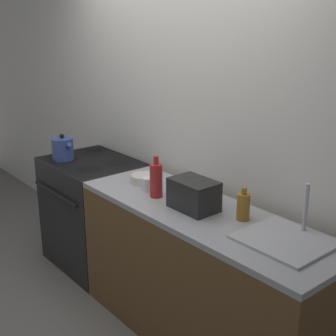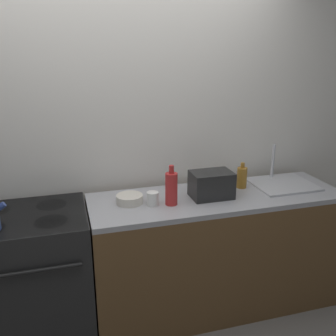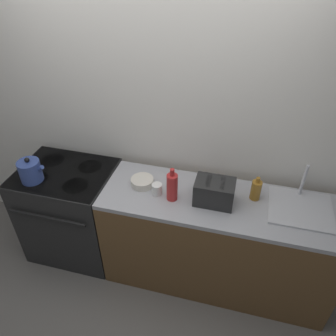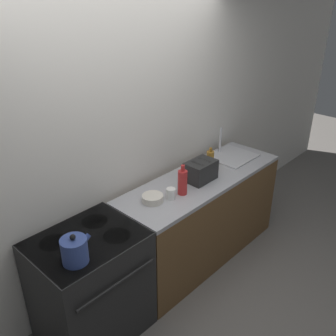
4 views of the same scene
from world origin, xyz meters
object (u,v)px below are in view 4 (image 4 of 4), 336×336
at_px(bottle_amber, 210,158).
at_px(cup_white, 171,193).
at_px(stove, 91,286).
at_px(bottle_red, 183,182).
at_px(kettle, 75,250).
at_px(toaster, 201,171).
at_px(bowl, 153,198).

height_order(bottle_amber, cup_white, bottle_amber).
bearing_deg(bottle_amber, cup_white, -169.04).
distance_m(stove, bottle_red, 1.11).
xyz_separation_m(stove, cup_white, (0.83, -0.06, 0.49)).
relative_size(kettle, cup_white, 2.40).
bearing_deg(bottle_amber, kettle, -172.40).
height_order(toaster, bowl, toaster).
bearing_deg(kettle, toaster, 4.64).
height_order(kettle, toaster, kettle).
relative_size(kettle, bottle_red, 0.80).
relative_size(toaster, bottle_red, 1.05).
xyz_separation_m(kettle, cup_white, (1.01, 0.09, -0.04)).
relative_size(stove, bowl, 5.10).
distance_m(toaster, bottle_red, 0.31).
xyz_separation_m(kettle, toaster, (1.44, 0.12, 0.00)).
xyz_separation_m(toaster, bottle_red, (-0.31, -0.05, 0.02)).
bearing_deg(toaster, bottle_red, -171.34).
height_order(stove, bowl, bowl).
relative_size(cup_white, bowl, 0.51).
xyz_separation_m(bottle_amber, bottle_red, (-0.60, -0.16, 0.03)).
height_order(bottle_red, cup_white, bottle_red).
relative_size(toaster, bowl, 1.60).
distance_m(bottle_red, bowl, 0.30).
bearing_deg(toaster, cup_white, -176.64).
distance_m(kettle, bottle_red, 1.14).
height_order(toaster, bottle_red, bottle_red).
distance_m(bottle_amber, bottle_red, 0.62).
height_order(bottle_amber, bottle_red, bottle_red).
bearing_deg(bottle_red, stove, 175.03).
bearing_deg(bottle_red, kettle, -176.45).
bearing_deg(stove, bottle_red, -4.97).
bearing_deg(bottle_red, bowl, 160.10).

